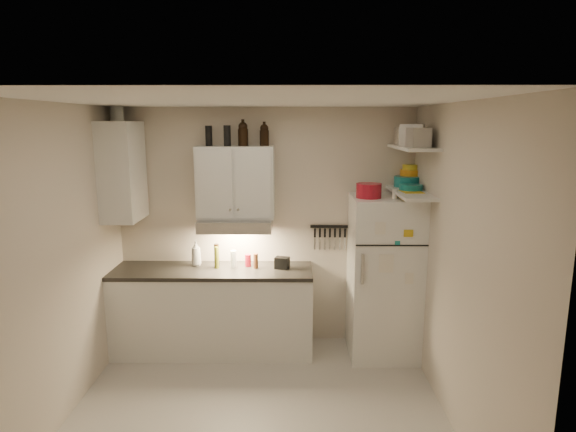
{
  "coord_description": "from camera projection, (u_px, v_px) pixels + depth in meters",
  "views": [
    {
      "loc": [
        0.29,
        -3.66,
        2.44
      ],
      "look_at": [
        0.25,
        0.9,
        1.55
      ],
      "focal_mm": 30.0,
      "sensor_mm": 36.0,
      "label": 1
    }
  ],
  "objects": [
    {
      "name": "vinegar_bottle",
      "position": [
        217.0,
        256.0,
        5.11
      ],
      "size": [
        0.07,
        0.07,
        0.25
      ],
      "primitive_type": "cylinder",
      "rotation": [
        0.0,
        0.0,
        -0.29
      ],
      "color": "black",
      "rests_on": "countertop"
    },
    {
      "name": "knife_strip",
      "position": [
        330.0,
        226.0,
        5.26
      ],
      "size": [
        0.42,
        0.02,
        0.03
      ],
      "primitive_type": "cube",
      "color": "black",
      "rests_on": "back_wall"
    },
    {
      "name": "side_jar",
      "position": [
        117.0,
        112.0,
        4.87
      ],
      "size": [
        0.14,
        0.14,
        0.18
      ],
      "primitive_type": "cylinder",
      "rotation": [
        0.0,
        0.0,
        -0.08
      ],
      "color": "silver",
      "rests_on": "side_cabinet"
    },
    {
      "name": "left_wall",
      "position": [
        54.0,
        268.0,
        3.83
      ],
      "size": [
        0.02,
        3.0,
        2.6
      ],
      "primitive_type": "cube",
      "color": "beige",
      "rests_on": "ground"
    },
    {
      "name": "back_wall",
      "position": [
        266.0,
        228.0,
        5.29
      ],
      "size": [
        3.2,
        0.02,
        2.6
      ],
      "primitive_type": "cube",
      "color": "beige",
      "rests_on": "ground"
    },
    {
      "name": "bowl_yellow",
      "position": [
        411.0,
        167.0,
        5.08
      ],
      "size": [
        0.17,
        0.17,
        0.05
      ],
      "primitive_type": "cylinder",
      "color": "gold",
      "rests_on": "bowl_orange"
    },
    {
      "name": "upper_cabinet",
      "position": [
        236.0,
        182.0,
        5.02
      ],
      "size": [
        0.8,
        0.33,
        0.75
      ],
      "primitive_type": "cube",
      "color": "silver",
      "rests_on": "back_wall"
    },
    {
      "name": "thermos_a",
      "position": [
        227.0,
        136.0,
        4.87
      ],
      "size": [
        0.08,
        0.08,
        0.21
      ],
      "primitive_type": "cylinder",
      "rotation": [
        0.0,
        0.0,
        -0.06
      ],
      "color": "black",
      "rests_on": "upper_cabinet"
    },
    {
      "name": "caddy",
      "position": [
        282.0,
        263.0,
        5.07
      ],
      "size": [
        0.17,
        0.14,
        0.12
      ],
      "primitive_type": "cube",
      "rotation": [
        0.0,
        0.0,
        -0.31
      ],
      "color": "black",
      "rests_on": "countertop"
    },
    {
      "name": "growler_b",
      "position": [
        264.0,
        135.0,
        4.97
      ],
      "size": [
        0.11,
        0.11,
        0.23
      ],
      "primitive_type": null,
      "rotation": [
        0.0,
        0.0,
        -0.15
      ],
      "color": "black",
      "rests_on": "upper_cabinet"
    },
    {
      "name": "floor",
      "position": [
        258.0,
        417.0,
        4.06
      ],
      "size": [
        3.2,
        3.0,
        0.02
      ],
      "primitive_type": "cube",
      "color": "#B5AFA7",
      "rests_on": "ground"
    },
    {
      "name": "side_cabinet",
      "position": [
        122.0,
        171.0,
        4.88
      ],
      "size": [
        0.33,
        0.55,
        1.0
      ],
      "primitive_type": "cube",
      "color": "silver",
      "rests_on": "left_wall"
    },
    {
      "name": "thermos_b",
      "position": [
        209.0,
        136.0,
        4.93
      ],
      "size": [
        0.07,
        0.07,
        0.21
      ],
      "primitive_type": "cylinder",
      "rotation": [
        0.0,
        0.0,
        0.01
      ],
      "color": "black",
      "rests_on": "upper_cabinet"
    },
    {
      "name": "tin_b",
      "position": [
        419.0,
        138.0,
        4.37
      ],
      "size": [
        0.2,
        0.2,
        0.18
      ],
      "primitive_type": "cube",
      "rotation": [
        0.0,
        0.0,
        0.15
      ],
      "color": "#AAAAAD",
      "rests_on": "shelf_hi"
    },
    {
      "name": "ceiling",
      "position": [
        253.0,
        99.0,
        3.56
      ],
      "size": [
        3.2,
        3.0,
        0.02
      ],
      "primitive_type": "cube",
      "color": "white",
      "rests_on": "ground"
    },
    {
      "name": "stock_pot",
      "position": [
        406.0,
        136.0,
        4.93
      ],
      "size": [
        0.27,
        0.27,
        0.18
      ],
      "primitive_type": "cylinder",
      "rotation": [
        0.0,
        0.0,
        0.1
      ],
      "color": "silver",
      "rests_on": "shelf_hi"
    },
    {
      "name": "tin_a",
      "position": [
        412.0,
        135.0,
        4.54
      ],
      "size": [
        0.26,
        0.25,
        0.21
      ],
      "primitive_type": "cube",
      "rotation": [
        0.0,
        0.0,
        -0.36
      ],
      "color": "#AAAAAD",
      "rests_on": "shelf_hi"
    },
    {
      "name": "spice_jar",
      "position": [
        395.0,
        194.0,
        4.75
      ],
      "size": [
        0.06,
        0.06,
        0.09
      ],
      "primitive_type": "cylinder",
      "rotation": [
        0.0,
        0.0,
        0.12
      ],
      "color": "silver",
      "rests_on": "fridge"
    },
    {
      "name": "pepper_mill",
      "position": [
        256.0,
        261.0,
        5.08
      ],
      "size": [
        0.06,
        0.06,
        0.16
      ],
      "primitive_type": "cylinder",
      "rotation": [
        0.0,
        0.0,
        0.35
      ],
      "color": "brown",
      "rests_on": "countertop"
    },
    {
      "name": "countertop",
      "position": [
        213.0,
        271.0,
        5.07
      ],
      "size": [
        2.1,
        0.62,
        0.04
      ],
      "primitive_type": "cube",
      "color": "black",
      "rests_on": "base_cabinet"
    },
    {
      "name": "base_cabinet",
      "position": [
        214.0,
        312.0,
        5.16
      ],
      "size": [
        2.1,
        0.6,
        0.88
      ],
      "primitive_type": "cube",
      "color": "silver",
      "rests_on": "floor"
    },
    {
      "name": "oil_bottle",
      "position": [
        217.0,
        258.0,
        5.07
      ],
      "size": [
        0.05,
        0.05,
        0.23
      ],
      "primitive_type": "cylinder",
      "rotation": [
        0.0,
        0.0,
        -0.18
      ],
      "color": "#63681A",
      "rests_on": "countertop"
    },
    {
      "name": "growler_a",
      "position": [
        243.0,
        134.0,
        4.93
      ],
      "size": [
        0.12,
        0.12,
        0.25
      ],
      "primitive_type": null,
      "rotation": [
        0.0,
        0.0,
        0.12
      ],
      "color": "black",
      "rests_on": "upper_cabinet"
    },
    {
      "name": "dutch_oven",
      "position": [
        369.0,
        191.0,
        4.78
      ],
      "size": [
        0.33,
        0.33,
        0.15
      ],
      "primitive_type": "cylinder",
      "rotation": [
        0.0,
        0.0,
        0.4
      ],
      "color": "maroon",
      "rests_on": "fridge"
    },
    {
      "name": "bowl_teal",
      "position": [
        407.0,
        182.0,
        5.04
      ],
      "size": [
        0.27,
        0.27,
        0.11
      ],
      "primitive_type": "cylinder",
      "color": "#16787B",
      "rests_on": "shelf_lo"
    },
    {
      "name": "plates",
      "position": [
        411.0,
        187.0,
        4.78
      ],
      "size": [
        0.27,
        0.27,
        0.06
      ],
      "primitive_type": "cylinder",
      "rotation": [
        0.0,
        0.0,
        -0.19
      ],
      "color": "#16787B",
      "rests_on": "shelf_lo"
    },
    {
      "name": "red_jar",
      "position": [
        248.0,
        260.0,
        5.15
      ],
      "size": [
        0.09,
        0.09,
        0.13
      ],
      "primitive_type": "cylinder",
      "rotation": [
        0.0,
        0.0,
        0.43
      ],
      "color": "maroon",
      "rests_on": "countertop"
    },
    {
      "name": "shelf_hi",
      "position": [
        412.0,
        148.0,
        4.63
      ],
      "size": [
        0.3,
        0.95,
        0.03
      ],
      "primitive_type": "cube",
      "color": "silver",
      "rests_on": "right_wall"
    },
    {
      "name": "soap_bottle",
      "position": [
        196.0,
        252.0,
        5.16
      ],
      "size": [
        0.15,
        0.15,
        0.31
      ],
      "primitive_type": "imported",
      "rotation": [
        0.0,
        0.0,
        0.3
      ],
      "color": "silver",
      "rests_on": "countertop"
    },
    {
      "name": "fridge",
      "position": [
        384.0,
        277.0,
        5.03
      ],
      "size": [
        0.7,
        0.68,
        1.7
      ],
      "primitive_type": "cube",
      "color": "white",
      "rests_on": "floor"
    },
    {
      "name": "right_wall",
      "position": [
        459.0,
        269.0,
        3.8
      ],
      "size": [
        0.02,
        3.0,
        2.6
      ],
      "primitive_type": "cube",
      "color": "beige",
      "rests_on": "ground"
    },
    {
      "name": "bowl_orange",
      "position": [
        410.0,
        173.0,
        5.1
      ],
      "size": [
        0.22,
        0.22,
        0.06
      ],
      "primitive_type": "cylinder",
      "color": "orange",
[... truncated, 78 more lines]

